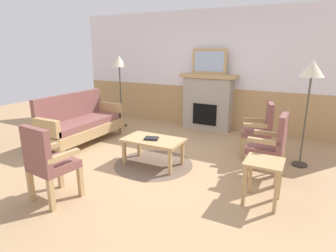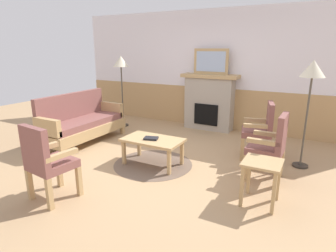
# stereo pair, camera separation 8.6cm
# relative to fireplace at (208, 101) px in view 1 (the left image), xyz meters

# --- Properties ---
(ground_plane) EXTENTS (14.00, 14.00, 0.00)m
(ground_plane) POSITION_rel_fireplace_xyz_m (0.00, -2.35, -0.65)
(ground_plane) COLOR tan
(wall_back) EXTENTS (7.20, 0.14, 2.70)m
(wall_back) POSITION_rel_fireplace_xyz_m (0.00, 0.25, 0.66)
(wall_back) COLOR white
(wall_back) RESTS_ON ground_plane
(fireplace) EXTENTS (1.30, 0.44, 1.28)m
(fireplace) POSITION_rel_fireplace_xyz_m (0.00, 0.00, 0.00)
(fireplace) COLOR #A39989
(fireplace) RESTS_ON ground_plane
(framed_picture) EXTENTS (0.80, 0.04, 0.56)m
(framed_picture) POSITION_rel_fireplace_xyz_m (0.00, 0.00, 0.91)
(framed_picture) COLOR tan
(framed_picture) RESTS_ON fireplace
(couch) EXTENTS (0.70, 1.80, 0.98)m
(couch) POSITION_rel_fireplace_xyz_m (-1.89, -2.15, -0.26)
(couch) COLOR tan
(couch) RESTS_ON ground_plane
(coffee_table) EXTENTS (0.96, 0.56, 0.44)m
(coffee_table) POSITION_rel_fireplace_xyz_m (-0.04, -2.44, -0.27)
(coffee_table) COLOR tan
(coffee_table) RESTS_ON ground_plane
(round_rug) EXTENTS (1.29, 1.29, 0.01)m
(round_rug) POSITION_rel_fireplace_xyz_m (-0.04, -2.44, -0.65)
(round_rug) COLOR brown
(round_rug) RESTS_ON ground_plane
(book_on_table) EXTENTS (0.25, 0.21, 0.03)m
(book_on_table) POSITION_rel_fireplace_xyz_m (-0.05, -2.47, -0.20)
(book_on_table) COLOR black
(book_on_table) RESTS_ON coffee_table
(armchair_near_fireplace) EXTENTS (0.58, 0.58, 0.98)m
(armchair_near_fireplace) POSITION_rel_fireplace_xyz_m (1.43, -1.31, -0.11)
(armchair_near_fireplace) COLOR tan
(armchair_near_fireplace) RESTS_ON ground_plane
(armchair_by_window_left) EXTENTS (0.49, 0.49, 0.98)m
(armchair_by_window_left) POSITION_rel_fireplace_xyz_m (1.72, -2.10, -0.11)
(armchair_by_window_left) COLOR tan
(armchair_by_window_left) RESTS_ON ground_plane
(armchair_front_left) EXTENTS (0.53, 0.53, 0.98)m
(armchair_front_left) POSITION_rel_fireplace_xyz_m (-0.59, -4.01, -0.11)
(armchair_front_left) COLOR tan
(armchair_front_left) RESTS_ON ground_plane
(side_table) EXTENTS (0.44, 0.44, 0.55)m
(side_table) POSITION_rel_fireplace_xyz_m (1.74, -2.84, -0.22)
(side_table) COLOR tan
(side_table) RESTS_ON ground_plane
(floor_lamp_by_couch) EXTENTS (0.36, 0.36, 1.68)m
(floor_lamp_by_couch) POSITION_rel_fireplace_xyz_m (-1.93, -0.76, 0.80)
(floor_lamp_by_couch) COLOR #332D28
(floor_lamp_by_couch) RESTS_ON ground_plane
(floor_lamp_by_chairs) EXTENTS (0.36, 0.36, 1.68)m
(floor_lamp_by_chairs) POSITION_rel_fireplace_xyz_m (2.10, -1.38, 0.80)
(floor_lamp_by_chairs) COLOR #332D28
(floor_lamp_by_chairs) RESTS_ON ground_plane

